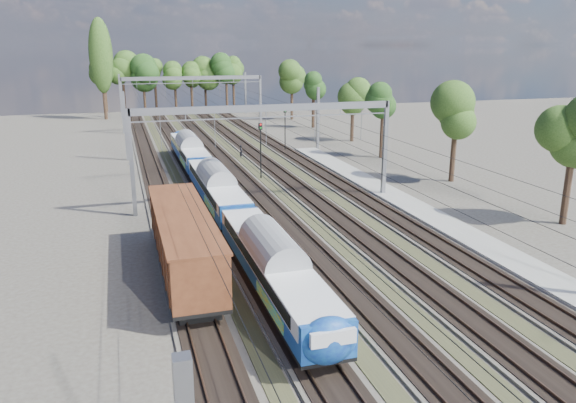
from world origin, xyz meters
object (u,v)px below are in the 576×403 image
object	(u,v)px
freight_boxcar	(184,240)
signal_far	(285,123)
emu_train	(217,184)
worker	(241,152)
signal_near	(261,144)

from	to	relation	value
freight_boxcar	signal_far	world-z (taller)	signal_far
emu_train	worker	bearing A→B (deg)	72.73
freight_boxcar	signal_far	bearing A→B (deg)	65.26
emu_train	signal_far	world-z (taller)	signal_far
emu_train	signal_near	bearing A→B (deg)	58.02
freight_boxcar	signal_near	xyz separation A→B (m)	(11.06, 24.55, 1.40)
emu_train	signal_far	distance (m)	29.05
emu_train	signal_near	distance (m)	12.47
emu_train	worker	xyz separation A→B (m)	(6.91, 22.22, -1.44)
signal_far	worker	bearing A→B (deg)	-172.58
worker	signal_near	bearing A→B (deg)	179.38
emu_train	worker	world-z (taller)	emu_train
freight_boxcar	signal_far	distance (m)	43.63
emu_train	signal_near	xyz separation A→B (m)	(6.56, 10.50, 1.53)
signal_near	signal_far	world-z (taller)	signal_near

